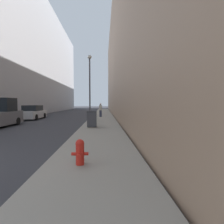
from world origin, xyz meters
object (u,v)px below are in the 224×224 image
Objects in this scene: lamppost at (90,83)px; pedestrian_on_sidewalk at (101,110)px; trash_bin at (92,119)px; parked_sedan_near at (33,113)px; fire_hydrant at (80,151)px.

pedestrian_on_sidewalk is at bearing 79.35° from lamppost.
trash_bin is 0.26× the size of parked_sedan_near.
parked_sedan_near reaches higher than fire_hydrant.
trash_bin is 0.68× the size of pedestrian_on_sidewalk.
lamppost reaches higher than trash_bin.
pedestrian_on_sidewalk is at bearing 9.44° from parked_sedan_near.
trash_bin is 9.22m from pedestrian_on_sidewalk.
parked_sedan_near is at bearing 152.31° from lamppost.
pedestrian_on_sidewalk is (0.92, 4.90, -2.81)m from lamppost.
trash_bin is at bearing 91.59° from fire_hydrant.
parked_sedan_near is at bearing -170.56° from pedestrian_on_sidewalk.
lamppost is at bearing -27.69° from parked_sedan_near.
fire_hydrant is at bearing -90.72° from pedestrian_on_sidewalk.
fire_hydrant is 0.42× the size of pedestrian_on_sidewalk.
trash_bin is at bearing -92.66° from pedestrian_on_sidewalk.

